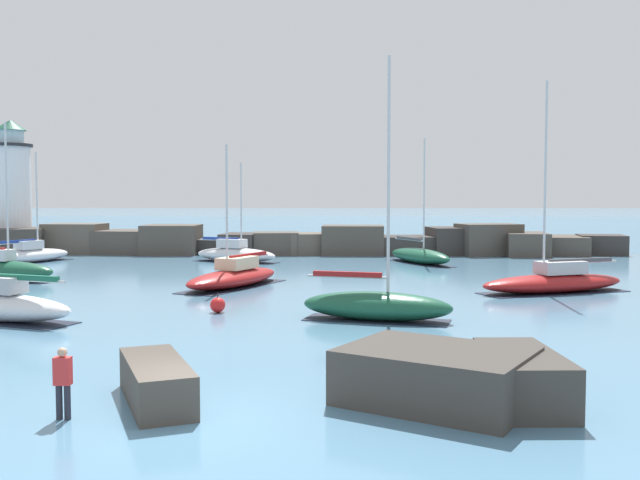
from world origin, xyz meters
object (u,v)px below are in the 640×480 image
object	(u,v)px
sailboat_moored_1	(235,254)
sailboat_moored_6	(32,254)
mooring_buoy_orange_near	(218,305)
sailboat_moored_4	(419,255)
lighthouse	(12,197)
sailboat_moored_0	(554,281)
sailboat_moored_3	(1,269)
sailboat_moored_5	(234,276)
sailboat_moored_7	(376,305)
person_on_rocks	(63,380)

from	to	relation	value
sailboat_moored_1	sailboat_moored_6	size ratio (longest dim) A/B	0.90
sailboat_moored_6	sailboat_moored_1	bearing A→B (deg)	3.33
sailboat_moored_1	mooring_buoy_orange_near	bearing A→B (deg)	-83.41
sailboat_moored_4	mooring_buoy_orange_near	size ratio (longest dim) A/B	10.80
lighthouse	sailboat_moored_0	bearing A→B (deg)	-32.16
sailboat_moored_4	sailboat_moored_6	bearing A→B (deg)	-179.81
lighthouse	sailboat_moored_1	size ratio (longest dim) A/B	1.56
lighthouse	sailboat_moored_6	xyz separation A→B (m)	(5.59, -8.98, -4.24)
sailboat_moored_3	sailboat_moored_5	bearing A→B (deg)	-9.26
sailboat_moored_5	sailboat_moored_4	bearing A→B (deg)	50.27
sailboat_moored_3	sailboat_moored_6	bearing A→B (deg)	105.47
sailboat_moored_4	sailboat_moored_3	bearing A→B (deg)	-155.40
lighthouse	sailboat_moored_1	xyz separation A→B (m)	(20.49, -8.11, -4.22)
lighthouse	sailboat_moored_5	size ratio (longest dim) A/B	1.38
sailboat_moored_0	sailboat_moored_7	size ratio (longest dim) A/B	1.04
sailboat_moored_0	sailboat_moored_5	distance (m)	16.65
lighthouse	sailboat_moored_3	bearing A→B (deg)	-66.82
sailboat_moored_6	sailboat_moored_7	distance (m)	34.07
sailboat_moored_3	sailboat_moored_1	bearing A→B (deg)	46.49
sailboat_moored_4	sailboat_moored_5	distance (m)	17.98
sailboat_moored_0	sailboat_moored_4	xyz separation A→B (m)	(-5.05, 15.71, -0.00)
sailboat_moored_5	mooring_buoy_orange_near	xyz separation A→B (m)	(0.61, -8.63, -0.24)
lighthouse	sailboat_moored_6	world-z (taller)	lighthouse
sailboat_moored_0	person_on_rocks	size ratio (longest dim) A/B	6.71
lighthouse	person_on_rocks	bearing A→B (deg)	-64.00
sailboat_moored_7	mooring_buoy_orange_near	size ratio (longest dim) A/B	12.20
sailboat_moored_6	sailboat_moored_0	bearing A→B (deg)	-24.97
sailboat_moored_6	mooring_buoy_orange_near	size ratio (longest dim) A/B	9.77
sailboat_moored_1	sailboat_moored_5	world-z (taller)	sailboat_moored_5
sailboat_moored_1	sailboat_moored_4	distance (m)	13.59
sailboat_moored_3	sailboat_moored_6	size ratio (longest dim) A/B	1.11
sailboat_moored_1	sailboat_moored_6	world-z (taller)	sailboat_moored_6
mooring_buoy_orange_near	person_on_rocks	bearing A→B (deg)	-93.52
person_on_rocks	sailboat_moored_4	bearing A→B (deg)	72.27
sailboat_moored_5	sailboat_moored_7	world-z (taller)	sailboat_moored_7
sailboat_moored_4	sailboat_moored_1	bearing A→B (deg)	176.75
sailboat_moored_0	sailboat_moored_4	distance (m)	16.50
sailboat_moored_1	person_on_rocks	distance (m)	37.62
sailboat_moored_3	person_on_rocks	bearing A→B (deg)	-61.80
sailboat_moored_5	sailboat_moored_7	bearing A→B (deg)	-55.43
sailboat_moored_6	sailboat_moored_7	size ratio (longest dim) A/B	0.80
mooring_buoy_orange_near	sailboat_moored_3	bearing A→B (deg)	142.94
lighthouse	sailboat_moored_6	distance (m)	11.39
sailboat_moored_0	sailboat_moored_6	bearing A→B (deg)	155.03
sailboat_moored_0	person_on_rocks	xyz separation A→B (m)	(-16.82, -21.09, 0.29)
lighthouse	sailboat_moored_1	distance (m)	22.44
lighthouse	sailboat_moored_4	size ratio (longest dim) A/B	1.27
sailboat_moored_4	sailboat_moored_6	world-z (taller)	sailboat_moored_4
sailboat_moored_3	sailboat_moored_4	size ratio (longest dim) A/B	1.01
sailboat_moored_4	sailboat_moored_7	bearing A→B (deg)	-100.23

